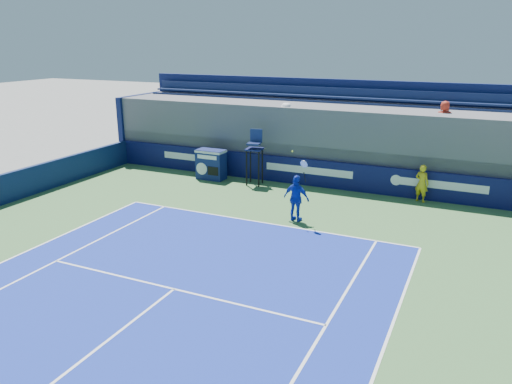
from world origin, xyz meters
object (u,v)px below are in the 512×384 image
at_px(ball_person, 422,183).
at_px(match_clock, 211,164).
at_px(tennis_player, 296,198).
at_px(umpire_chair, 255,151).

xyz_separation_m(ball_person, match_clock, (-9.31, -0.55, -0.03)).
relative_size(ball_person, match_clock, 1.09).
bearing_deg(ball_person, tennis_player, 67.30).
xyz_separation_m(ball_person, tennis_player, (-3.76, -4.18, 0.08)).
height_order(ball_person, umpire_chair, umpire_chair).
bearing_deg(umpire_chair, ball_person, 4.16).
bearing_deg(umpire_chair, tennis_player, -47.66).
bearing_deg(umpire_chair, match_clock, -179.11).
bearing_deg(tennis_player, ball_person, 48.01).
xyz_separation_m(ball_person, umpire_chair, (-7.09, -0.52, 0.75)).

